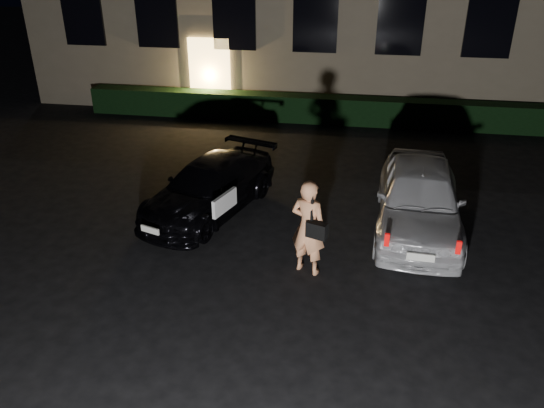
# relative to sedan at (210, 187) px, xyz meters

# --- Properties ---
(ground) EXTENTS (80.00, 80.00, 0.00)m
(ground) POSITION_rel_sedan_xyz_m (1.50, -3.67, -0.56)
(ground) COLOR black
(ground) RESTS_ON ground
(hedge) EXTENTS (15.00, 0.70, 0.85)m
(hedge) POSITION_rel_sedan_xyz_m (1.50, 6.83, -0.13)
(hedge) COLOR black
(hedge) RESTS_ON ground
(sedan) EXTENTS (2.70, 4.15, 1.12)m
(sedan) POSITION_rel_sedan_xyz_m (0.00, 0.00, 0.00)
(sedan) COLOR black
(sedan) RESTS_ON ground
(hatch) EXTENTS (1.87, 4.21, 1.41)m
(hatch) POSITION_rel_sedan_xyz_m (4.39, -0.07, 0.14)
(hatch) COLOR silver
(hatch) RESTS_ON ground
(man) EXTENTS (0.75, 0.64, 1.77)m
(man) POSITION_rel_sedan_xyz_m (2.36, -2.02, 0.33)
(man) COLOR #F29D69
(man) RESTS_ON ground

